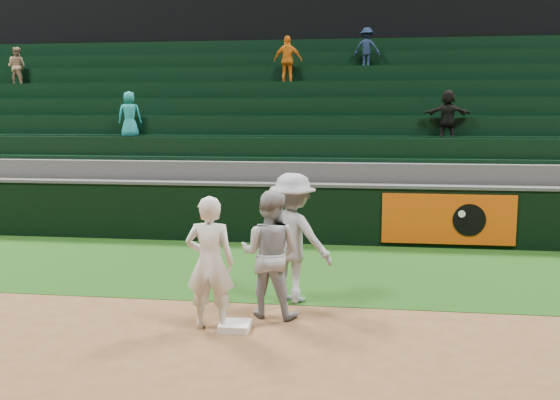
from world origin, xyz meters
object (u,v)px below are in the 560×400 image
object	(u,v)px
first_baseman	(210,263)
base_coach	(292,238)
baserunner	(270,254)
first_base	(235,326)

from	to	relation	value
first_baseman	base_coach	bearing A→B (deg)	-126.37
first_baseman	baserunner	bearing A→B (deg)	-139.14
baserunner	base_coach	world-z (taller)	base_coach
baserunner	first_baseman	bearing A→B (deg)	52.40
first_base	first_baseman	bearing A→B (deg)	-178.79
first_base	baserunner	bearing A→B (deg)	59.98
first_base	first_baseman	xyz separation A→B (m)	(-0.31, -0.01, 0.80)
baserunner	base_coach	bearing A→B (deg)	-98.61
first_baseman	baserunner	size ratio (longest dim) A/B	1.00
first_base	base_coach	size ratio (longest dim) A/B	0.21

